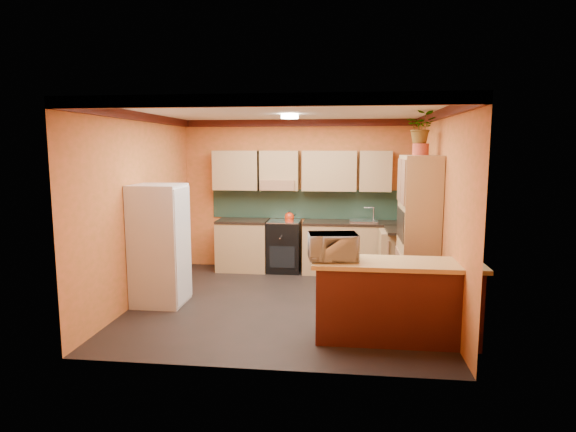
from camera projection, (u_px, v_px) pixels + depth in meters
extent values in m
plane|color=black|center=(285.00, 303.00, 6.88)|extent=(4.20, 4.20, 0.00)
cube|color=white|center=(285.00, 111.00, 6.50)|extent=(4.20, 4.20, 0.04)
cube|color=orange|center=(299.00, 195.00, 8.76)|extent=(4.20, 0.04, 2.70)
cube|color=orange|center=(258.00, 237.00, 4.63)|extent=(4.20, 0.04, 2.70)
cube|color=orange|center=(141.00, 207.00, 6.94)|extent=(0.04, 4.20, 2.70)
cube|color=orange|center=(440.00, 212.00, 6.45)|extent=(0.04, 4.20, 2.70)
cube|color=#1D3527|center=(313.00, 204.00, 8.74)|extent=(3.70, 0.02, 0.53)
cube|color=#1D3527|center=(422.00, 211.00, 7.85)|extent=(0.02, 1.40, 0.53)
cube|color=#A47856|center=(304.00, 171.00, 8.52)|extent=(3.10, 0.34, 0.70)
cylinder|color=white|center=(290.00, 116.00, 7.10)|extent=(0.26, 0.26, 0.06)
cube|color=#A47856|center=(319.00, 248.00, 8.55)|extent=(3.65, 0.60, 0.88)
cube|color=black|center=(319.00, 222.00, 8.48)|extent=(3.65, 0.62, 0.04)
cube|color=black|center=(284.00, 246.00, 8.62)|extent=(0.58, 0.58, 0.91)
cube|color=silver|center=(364.00, 221.00, 8.39)|extent=(0.48, 0.40, 0.03)
cube|color=#A47856|center=(405.00, 258.00, 7.72)|extent=(0.60, 0.80, 0.88)
cube|color=black|center=(406.00, 230.00, 7.66)|extent=(0.62, 0.80, 0.04)
cube|color=silver|center=(159.00, 245.00, 6.75)|extent=(0.68, 0.66, 1.70)
cube|color=#A47856|center=(418.00, 231.00, 6.69)|extent=(0.48, 0.90, 2.10)
cylinder|color=#B03F2A|center=(421.00, 149.00, 6.58)|extent=(0.22, 0.22, 0.16)
imported|color=#A47856|center=(421.00, 127.00, 6.54)|extent=(0.47, 0.43, 0.43)
cube|color=#4F1A12|center=(396.00, 303.00, 5.49)|extent=(1.80, 0.55, 0.88)
cube|color=tan|center=(397.00, 264.00, 5.43)|extent=(1.90, 0.65, 0.05)
imported|color=silver|center=(333.00, 247.00, 5.49)|extent=(0.60, 0.46, 0.31)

